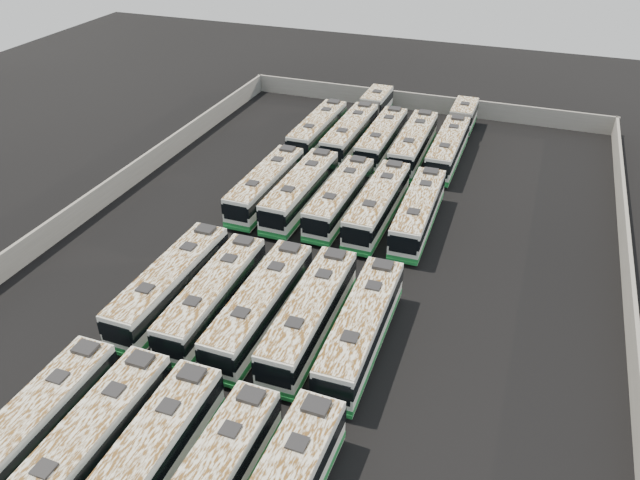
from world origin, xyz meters
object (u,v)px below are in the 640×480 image
at_px(bus_back_far_left, 318,130).
at_px(bus_front_far_left, 31,430).
at_px(bus_midback_center, 340,198).
at_px(bus_back_left, 359,123).
at_px(bus_front_left, 87,446).
at_px(bus_midfront_left, 213,296).
at_px(bus_midback_far_right, 418,212).
at_px(bus_front_center, 143,467).
at_px(bus_midback_far_left, 266,185).
at_px(bus_back_right, 413,144).
at_px(bus_midfront_far_left, 171,284).
at_px(bus_back_center, 382,139).
at_px(bus_midback_left, 301,191).
at_px(bus_back_far_right, 453,137).
at_px(bus_midfront_center, 260,306).
at_px(bus_midback_right, 378,205).
at_px(bus_midfront_right, 310,315).
at_px(bus_midfront_far_right, 361,328).

bearing_deg(bus_back_far_left, bus_front_far_left, -89.36).
relative_size(bus_midback_center, bus_back_left, 0.63).
bearing_deg(bus_back_left, bus_front_left, -89.68).
distance_m(bus_midfront_left, bus_midback_far_right, 19.69).
bearing_deg(bus_front_far_left, bus_midfront_left, 75.68).
distance_m(bus_front_center, bus_midback_far_left, 31.07).
xyz_separation_m(bus_midfront_left, bus_midback_far_left, (-3.49, 16.50, 0.01)).
relative_size(bus_front_far_left, bus_midfront_left, 1.00).
bearing_deg(bus_back_right, bus_front_far_left, -104.21).
bearing_deg(bus_midfront_far_left, bus_back_center, 77.64).
relative_size(bus_midback_left, bus_back_far_right, 0.67).
xyz_separation_m(bus_front_far_left, bus_front_center, (7.02, 0.06, 0.06)).
relative_size(bus_midback_far_left, bus_back_far_left, 1.00).
height_order(bus_midback_far_left, bus_back_center, bus_back_center).
height_order(bus_midfront_far_left, bus_midback_center, bus_midfront_far_left).
relative_size(bus_midfront_left, bus_back_far_right, 0.65).
bearing_deg(bus_midfront_center, bus_back_far_left, 103.75).
xyz_separation_m(bus_midback_right, bus_back_far_left, (-10.80, 14.11, -0.04)).
bearing_deg(bus_front_far_left, bus_back_far_right, 73.27).
bearing_deg(bus_midfront_far_left, bus_front_center, -62.46).
xyz_separation_m(bus_midfront_center, bus_back_far_left, (-7.21, 30.56, -0.05)).
xyz_separation_m(bus_midback_left, bus_back_far_left, (-3.57, 14.08, -0.06)).
relative_size(bus_front_far_left, bus_midback_far_left, 0.99).
xyz_separation_m(bus_front_left, bus_midfront_far_left, (-3.54, 13.82, 0.02)).
bearing_deg(bus_midfront_right, bus_front_far_left, -127.65).
distance_m(bus_midfront_far_right, bus_midback_left, 19.51).
xyz_separation_m(bus_midback_right, bus_back_left, (-7.06, 17.44, -0.00)).
distance_m(bus_front_far_left, bus_back_center, 45.00).
distance_m(bus_midback_far_right, bus_back_center, 15.81).
bearing_deg(bus_back_left, bus_midfront_left, -89.80).
relative_size(bus_front_left, bus_midfront_far_left, 0.99).
relative_size(bus_back_far_left, bus_back_far_right, 0.65).
height_order(bus_midfront_center, bus_back_left, bus_midfront_center).
bearing_deg(bus_front_left, bus_midback_left, 90.58).
relative_size(bus_front_far_left, bus_midfront_far_left, 0.97).
distance_m(bus_midback_center, bus_midback_far_right, 7.13).
bearing_deg(bus_midfront_right, bus_back_center, 95.77).
distance_m(bus_back_far_left, bus_back_center, 7.26).
distance_m(bus_midfront_left, bus_midback_center, 17.02).
bearing_deg(bus_midfront_center, bus_midback_center, 90.29).
xyz_separation_m(bus_front_left, bus_back_left, (0.06, 47.60, 0.01)).
height_order(bus_front_left, bus_midfront_far_left, bus_midfront_far_left).
bearing_deg(bus_back_far_left, bus_midback_left, -75.27).
xyz_separation_m(bus_back_center, bus_back_right, (3.51, -0.29, 0.04)).
xyz_separation_m(bus_midfront_right, bus_back_far_right, (3.63, 33.52, -0.07)).
xyz_separation_m(bus_midback_right, bus_back_far_right, (3.55, 17.32, -0.05)).
height_order(bus_midfront_right, bus_back_right, bus_midfront_right).
bearing_deg(bus_midback_far_left, bus_midback_left, 0.51).
bearing_deg(bus_front_center, bus_back_far_right, 80.79).
bearing_deg(bus_midback_center, bus_midfront_center, -89.24).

